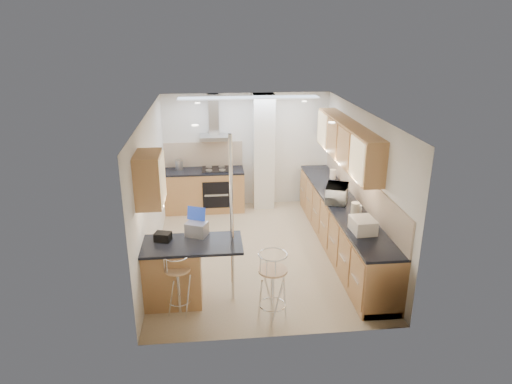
{
  "coord_description": "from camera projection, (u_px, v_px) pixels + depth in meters",
  "views": [
    {
      "loc": [
        -0.79,
        -7.31,
        3.83
      ],
      "look_at": [
        -0.02,
        0.2,
        1.07
      ],
      "focal_mm": 32.0,
      "sensor_mm": 36.0,
      "label": 1
    }
  ],
  "objects": [
    {
      "name": "microwave",
      "position": [
        337.0,
        194.0,
        7.97
      ],
      "size": [
        0.53,
        0.63,
        0.3
      ],
      "primitive_type": "imported",
      "rotation": [
        0.0,
        0.0,
        1.21
      ],
      "color": "white",
      "rests_on": "right_counter"
    },
    {
      "name": "back_counter",
      "position": [
        205.0,
        190.0,
        9.93
      ],
      "size": [
        1.7,
        0.63,
        0.92
      ],
      "color": "#BD7A4B",
      "rests_on": "ground"
    },
    {
      "name": "jar_d",
      "position": [
        359.0,
        209.0,
        7.53
      ],
      "size": [
        0.1,
        0.1,
        0.13
      ],
      "primitive_type": "cylinder",
      "rotation": [
        0.0,
        0.0,
        -0.01
      ],
      "color": "white",
      "rests_on": "right_counter"
    },
    {
      "name": "bread_bin",
      "position": [
        363.0,
        225.0,
        6.8
      ],
      "size": [
        0.34,
        0.42,
        0.21
      ],
      "primitive_type": "cube",
      "rotation": [
        0.0,
        0.0,
        0.05
      ],
      "color": "silver",
      "rests_on": "right_counter"
    },
    {
      "name": "bar_stool_end",
      "position": [
        273.0,
        287.0,
        6.16
      ],
      "size": [
        0.58,
        0.58,
        1.02
      ],
      "primitive_type": null,
      "rotation": [
        0.0,
        0.0,
        0.99
      ],
      "color": "tan",
      "rests_on": "ground"
    },
    {
      "name": "peninsula",
      "position": [
        192.0,
        272.0,
        6.59
      ],
      "size": [
        1.47,
        0.72,
        0.94
      ],
      "color": "#BD7A4B",
      "rests_on": "ground"
    },
    {
      "name": "right_counter",
      "position": [
        341.0,
        225.0,
        8.2
      ],
      "size": [
        0.63,
        4.4,
        0.92
      ],
      "color": "#BD7A4B",
      "rests_on": "ground"
    },
    {
      "name": "kettle",
      "position": [
        179.0,
        165.0,
        9.76
      ],
      "size": [
        0.16,
        0.16,
        0.22
      ],
      "primitive_type": "cylinder",
      "color": "#AFB1B4",
      "rests_on": "back_counter"
    },
    {
      "name": "ground",
      "position": [
        258.0,
        252.0,
        8.22
      ],
      "size": [
        4.8,
        4.8,
        0.0
      ],
      "primitive_type": "plane",
      "color": "tan",
      "rests_on": "ground"
    },
    {
      "name": "jar_a",
      "position": [
        333.0,
        174.0,
        9.17
      ],
      "size": [
        0.14,
        0.14,
        0.2
      ],
      "primitive_type": "cylinder",
      "rotation": [
        0.0,
        0.0,
        0.17
      ],
      "color": "silver",
      "rests_on": "right_counter"
    },
    {
      "name": "room_shell",
      "position": [
        274.0,
        163.0,
        8.07
      ],
      "size": [
        3.64,
        4.84,
        2.51
      ],
      "color": "white",
      "rests_on": "ground"
    },
    {
      "name": "bar_stool_near",
      "position": [
        178.0,
        284.0,
        6.32
      ],
      "size": [
        0.42,
        0.42,
        0.93
      ],
      "primitive_type": null,
      "rotation": [
        0.0,
        0.0,
        0.12
      ],
      "color": "tan",
      "rests_on": "ground"
    },
    {
      "name": "jar_b",
      "position": [
        331.0,
        185.0,
        8.62
      ],
      "size": [
        0.14,
        0.14,
        0.14
      ],
      "primitive_type": "cylinder",
      "rotation": [
        0.0,
        0.0,
        0.41
      ],
      "color": "silver",
      "rests_on": "right_counter"
    },
    {
      "name": "jar_c",
      "position": [
        355.0,
        209.0,
        7.42
      ],
      "size": [
        0.17,
        0.17,
        0.21
      ],
      "primitive_type": "cylinder",
      "rotation": [
        0.0,
        0.0,
        0.24
      ],
      "color": "beige",
      "rests_on": "right_counter"
    },
    {
      "name": "laptop",
      "position": [
        197.0,
        229.0,
        6.65
      ],
      "size": [
        0.36,
        0.32,
        0.2
      ],
      "primitive_type": "cube",
      "rotation": [
        0.0,
        0.0,
        -0.41
      ],
      "color": "#A9ABB1",
      "rests_on": "peninsula"
    },
    {
      "name": "bag",
      "position": [
        163.0,
        237.0,
        6.5
      ],
      "size": [
        0.26,
        0.22,
        0.12
      ],
      "primitive_type": "cube",
      "rotation": [
        0.0,
        0.0,
        -0.28
      ],
      "color": "black",
      "rests_on": "peninsula"
    }
  ]
}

